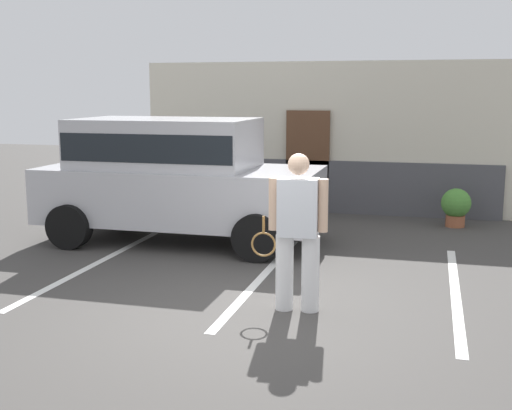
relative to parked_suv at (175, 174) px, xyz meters
name	(u,v)px	position (x,y,z in m)	size (l,w,h in m)	color
ground_plane	(245,314)	(2.13, -3.25, -1.15)	(40.00, 40.00, 0.00)	#423F3D
parking_stripe_0	(94,264)	(-0.58, -1.75, -1.14)	(0.12, 4.40, 0.01)	silver
parking_stripe_1	(262,277)	(1.95, -1.75, -1.14)	(0.12, 4.40, 0.01)	silver
parking_stripe_2	(455,291)	(4.48, -1.75, -1.14)	(0.12, 4.40, 0.01)	silver
house_frontage	(333,142)	(2.13, 3.43, 0.30)	(8.02, 0.40, 3.09)	beige
parked_suv	(175,174)	(0.00, 0.00, 0.00)	(4.60, 2.17, 2.05)	#B7B7BC
tennis_player_man	(297,231)	(2.67, -2.95, -0.20)	(0.93, 0.31, 1.82)	white
potted_plant_by_porch	(456,206)	(4.59, 2.43, -0.75)	(0.54, 0.54, 0.72)	#9E5638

